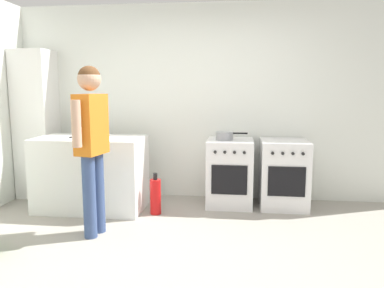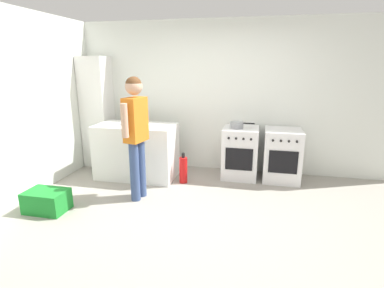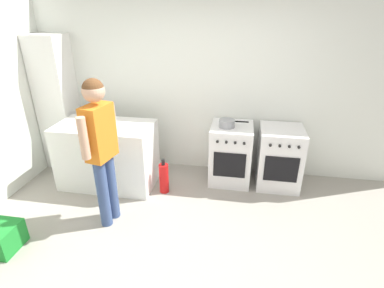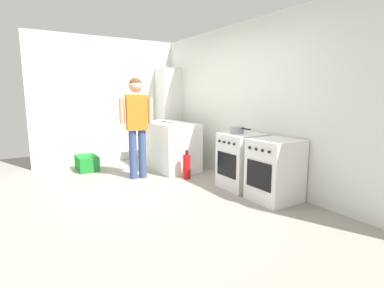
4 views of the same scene
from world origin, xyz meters
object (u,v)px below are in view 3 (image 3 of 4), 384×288
object	(u,v)px
oven_right	(279,157)
person	(100,142)
larder_cabinet	(58,104)
pot	(227,123)
oven_left	(231,153)
knife_carving	(94,126)
knife_paring	(96,124)
fire_extinguisher	(164,178)
knife_bread	(103,127)

from	to	relation	value
oven_right	person	bearing A→B (deg)	-149.92
person	larder_cabinet	world-z (taller)	larder_cabinet
pot	oven_left	bearing A→B (deg)	33.51
oven_right	larder_cabinet	distance (m)	3.38
person	larder_cabinet	distance (m)	1.82
knife_carving	person	distance (m)	0.85
person	knife_carving	bearing A→B (deg)	121.61
knife_paring	person	xyz separation A→B (m)	(0.45, -0.79, 0.13)
person	fire_extinguisher	bearing A→B (deg)	55.28
oven_right	pot	size ratio (longest dim) A/B	2.14
knife_carving	knife_paring	xyz separation A→B (m)	(-0.01, 0.07, 0.00)
oven_right	knife_carving	size ratio (longest dim) A/B	2.60
knife_paring	knife_bread	world-z (taller)	same
person	pot	bearing A→B (deg)	41.35
knife_paring	larder_cabinet	bearing A→B (deg)	149.85
oven_right	person	size ratio (longest dim) A/B	0.50
oven_right	knife_carving	bearing A→B (deg)	-169.37
oven_left	oven_right	xyz separation A→B (m)	(0.68, 0.00, 0.00)
fire_extinguisher	larder_cabinet	bearing A→B (deg)	161.95
knife_carving	knife_paring	size ratio (longest dim) A/B	1.61
knife_paring	fire_extinguisher	xyz separation A→B (m)	(0.93, -0.09, -0.69)
pot	larder_cabinet	bearing A→B (deg)	176.67
pot	fire_extinguisher	size ratio (longest dim) A/B	0.79
knife_bread	person	size ratio (longest dim) A/B	0.18
pot	larder_cabinet	world-z (taller)	larder_cabinet
oven_left	knife_carving	world-z (taller)	knife_carving
fire_extinguisher	larder_cabinet	distance (m)	2.03
knife_paring	person	bearing A→B (deg)	-60.14
knife_bread	fire_extinguisher	xyz separation A→B (m)	(0.80, -0.01, -0.69)
oven_right	larder_cabinet	bearing A→B (deg)	178.24
knife_bread	fire_extinguisher	world-z (taller)	knife_bread
oven_right	person	world-z (taller)	person
oven_left	larder_cabinet	size ratio (longest dim) A/B	0.42
pot	knife_carving	world-z (taller)	pot
oven_left	oven_right	bearing A→B (deg)	0.00
pot	knife_carving	distance (m)	1.77
knife_bread	fire_extinguisher	size ratio (longest dim) A/B	0.63
oven_right	oven_left	bearing A→B (deg)	-180.00
oven_left	person	bearing A→B (deg)	-139.02
oven_right	knife_carving	xyz separation A→B (m)	(-2.47, -0.46, 0.48)
knife_carving	person	bearing A→B (deg)	-58.39
knife_paring	larder_cabinet	distance (m)	0.98
oven_right	pot	bearing A→B (deg)	-176.35
knife_paring	person	world-z (taller)	person
oven_left	pot	size ratio (longest dim) A/B	2.14
oven_right	fire_extinguisher	size ratio (longest dim) A/B	1.70
fire_extinguisher	larder_cabinet	world-z (taller)	larder_cabinet
fire_extinguisher	oven_right	bearing A→B (deg)	17.18
oven_left	pot	world-z (taller)	pot
pot	knife_bread	size ratio (longest dim) A/B	1.27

